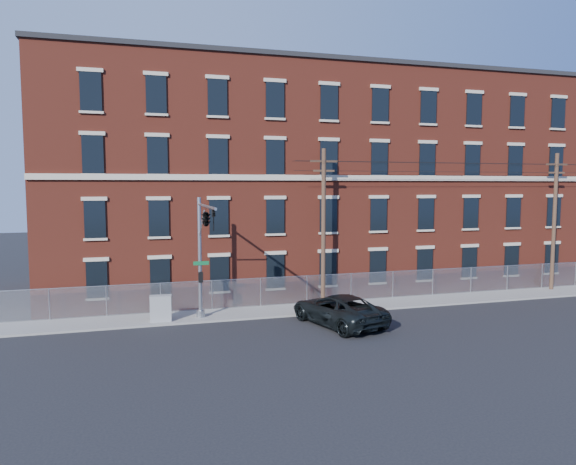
{
  "coord_description": "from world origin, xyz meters",
  "views": [
    {
      "loc": [
        -9.49,
        -25.91,
        7.79
      ],
      "look_at": [
        -0.83,
        4.0,
        5.0
      ],
      "focal_mm": 32.8,
      "sensor_mm": 36.0,
      "label": 1
    }
  ],
  "objects_px": {
    "traffic_signal_mast": "(204,231)",
    "utility_pole_near": "(323,224)",
    "utility_cabinet": "(161,308)",
    "pickup_truck": "(338,310)"
  },
  "relations": [
    {
      "from": "pickup_truck",
      "to": "utility_cabinet",
      "type": "relative_size",
      "value": 4.22
    },
    {
      "from": "traffic_signal_mast",
      "to": "pickup_truck",
      "type": "xyz_separation_m",
      "value": [
        7.25,
        -1.09,
        -4.53
      ]
    },
    {
      "from": "traffic_signal_mast",
      "to": "pickup_truck",
      "type": "bearing_deg",
      "value": -8.51
    },
    {
      "from": "traffic_signal_mast",
      "to": "utility_pole_near",
      "type": "xyz_separation_m",
      "value": [
        8.0,
        3.42,
        -0.05
      ]
    },
    {
      "from": "utility_pole_near",
      "to": "pickup_truck",
      "type": "bearing_deg",
      "value": -99.42
    },
    {
      "from": "traffic_signal_mast",
      "to": "pickup_truck",
      "type": "height_order",
      "value": "traffic_signal_mast"
    },
    {
      "from": "traffic_signal_mast",
      "to": "utility_cabinet",
      "type": "bearing_deg",
      "value": 138.54
    },
    {
      "from": "traffic_signal_mast",
      "to": "pickup_truck",
      "type": "relative_size",
      "value": 1.13
    },
    {
      "from": "utility_pole_near",
      "to": "pickup_truck",
      "type": "xyz_separation_m",
      "value": [
        -0.75,
        -4.5,
        -4.48
      ]
    },
    {
      "from": "utility_cabinet",
      "to": "pickup_truck",
      "type": "bearing_deg",
      "value": -14.66
    }
  ]
}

